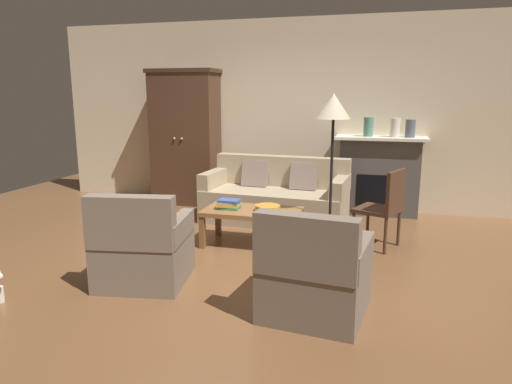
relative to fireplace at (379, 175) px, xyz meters
The scene contains 15 objects.
ground_plane 2.83m from the fireplace, 124.00° to the right, with size 9.60×9.60×0.00m, color brown.
back_wall 1.78m from the fireplace, behind, with size 7.20×0.10×2.80m, color beige.
fireplace is the anchor object (origin of this frame).
armoire 2.99m from the fireplace, behind, with size 1.06×0.57×2.08m.
couch 1.56m from the fireplace, 150.03° to the right, with size 1.97×0.97×0.86m.
coffee_table 2.31m from the fireplace, 126.24° to the right, with size 1.10×0.60×0.42m.
fruit_bowl 2.20m from the fireplace, 122.23° to the right, with size 0.28×0.28×0.07m, color orange.
book_stack 2.50m from the fireplace, 130.74° to the right, with size 0.26×0.19×0.11m.
mantel_vase_jade 0.71m from the fireplace, behind, with size 0.14×0.14×0.27m, color slate.
mantel_vase_cream 0.71m from the fireplace, ahead, with size 0.14×0.14×0.26m, color beige.
mantel_vase_slate 0.77m from the fireplace, ahead, with size 0.14×0.14×0.25m, color #565B66.
armchair_near_left 3.77m from the fireplace, 122.40° to the right, with size 0.89×0.89×0.88m.
armchair_near_right 3.43m from the fireplace, 96.93° to the right, with size 0.85×0.85×0.88m.
side_chair_wooden 1.56m from the fireplace, 86.45° to the right, with size 0.57×0.57×0.90m.
floor_lamp 2.12m from the fireplace, 104.44° to the right, with size 0.36×0.36×1.72m.
Camera 1 is at (1.61, -4.49, 1.72)m, focal length 32.66 mm.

